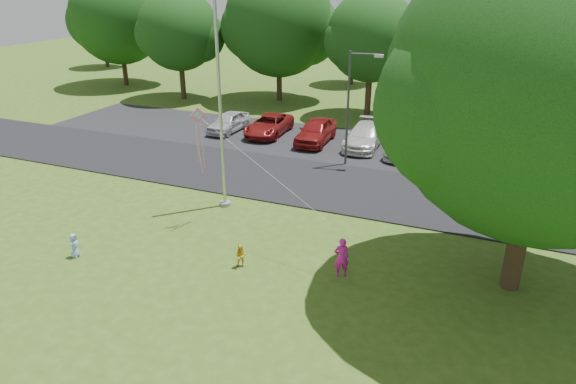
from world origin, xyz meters
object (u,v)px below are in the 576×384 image
at_px(flagpole, 221,115).
at_px(street_lamp, 353,99).
at_px(trash_can, 409,160).
at_px(child_blue, 74,245).
at_px(woman, 341,257).
at_px(kite, 201,128).
at_px(child_yellow, 241,256).
at_px(big_tree, 543,94).

relative_size(flagpole, street_lamp, 1.65).
relative_size(trash_can, child_blue, 0.96).
height_order(woman, kite, kite).
distance_m(flagpole, child_blue, 7.70).
distance_m(trash_can, child_yellow, 12.95).
distance_m(flagpole, big_tree, 12.23).
height_order(big_tree, child_yellow, big_tree).
bearing_deg(street_lamp, woman, -84.69).
bearing_deg(street_lamp, child_yellow, -102.17).
bearing_deg(woman, child_blue, -11.12).
bearing_deg(big_tree, child_blue, -164.98).
xyz_separation_m(street_lamp, big_tree, (8.12, -9.42, 2.78)).
bearing_deg(trash_can, kite, -123.74).
height_order(flagpole, trash_can, flagpole).
relative_size(flagpole, child_blue, 10.72).
bearing_deg(trash_can, child_blue, -124.14).
distance_m(flagpole, woman, 8.23).
distance_m(big_tree, child_blue, 16.31).
bearing_deg(flagpole, trash_can, 49.92).
xyz_separation_m(big_tree, child_yellow, (-8.70, -2.25, -6.00)).
relative_size(child_yellow, kite, 0.13).
height_order(big_tree, child_blue, big_tree).
distance_m(street_lamp, woman, 11.61).
bearing_deg(child_blue, child_yellow, -78.13).
height_order(woman, child_blue, woman).
bearing_deg(woman, child_yellow, -12.80).
bearing_deg(street_lamp, child_blue, -125.40).
relative_size(big_tree, kite, 1.67).
xyz_separation_m(woman, kite, (-6.36, 1.81, 3.35)).
xyz_separation_m(woman, child_yellow, (-3.42, -0.80, -0.28)).
bearing_deg(trash_can, woman, -90.98).
xyz_separation_m(trash_can, woman, (-0.20, -11.64, 0.27)).
distance_m(big_tree, child_yellow, 10.81).
bearing_deg(flagpole, woman, -29.11).
height_order(child_yellow, child_blue, child_blue).
relative_size(street_lamp, woman, 4.20).
height_order(big_tree, kite, big_tree).
relative_size(trash_can, big_tree, 0.08).
bearing_deg(child_yellow, big_tree, -5.30).
xyz_separation_m(flagpole, big_tree, (11.82, -2.19, 2.27)).
xyz_separation_m(flagpole, child_blue, (-2.85, -6.13, -3.70)).
relative_size(woman, child_blue, 1.55).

